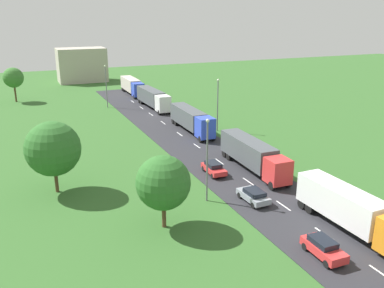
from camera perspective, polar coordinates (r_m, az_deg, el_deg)
The scene contains 17 objects.
road at distance 44.56m, azimuth 11.05°, elevation -7.39°, with size 10.00×140.00×0.06m, color #2B2B30.
lane_marking_centre at distance 41.48m, azimuth 14.42°, elevation -9.56°, with size 0.16×119.36×0.01m.
truck_lead at distance 39.39m, azimuth 21.22°, elevation -8.43°, with size 2.68×12.21×3.61m.
truck_second at distance 51.05m, azimuth 8.42°, elevation -1.38°, with size 2.85×13.29×3.63m.
truck_third at distance 67.14m, azimuth -0.08°, elevation 3.48°, with size 2.68×13.39×3.59m.
truck_fourth at distance 84.57m, azimuth -5.44°, elevation 6.41°, with size 2.83×13.81×3.69m.
truck_fifth at distance 99.99m, azimuth -8.33°, elevation 8.05°, with size 2.64×12.79×3.68m.
car_second at distance 35.35m, azimuth 17.79°, elevation -13.56°, with size 1.81×3.97×1.48m.
car_third at distance 43.05m, azimuth 8.56°, elevation -7.07°, with size 1.92×3.94×1.36m.
car_fourth at distance 49.83m, azimuth 3.03°, elevation -3.34°, with size 1.87×4.00×1.41m.
lamppost_second at distance 41.44m, azimuth 2.12°, elevation -1.75°, with size 0.36×0.36×8.80m.
lamppost_third at distance 67.25m, azimuth 3.59°, elevation 5.77°, with size 0.36×0.36×8.62m.
lamppost_fourth at distance 86.32m, azimuth -11.84°, elevation 8.13°, with size 0.36×0.36×8.73m.
tree_oak at distance 36.59m, azimuth -4.02°, elevation -5.39°, with size 4.95×4.95×6.84m.
tree_birch at distance 45.95m, azimuth -18.76°, elevation -0.63°, with size 5.91×5.91×7.92m.
tree_pine at distance 98.06m, azimuth -23.58°, elevation 8.44°, with size 4.34×4.34×7.51m.
distant_building at distance 121.97m, azimuth -15.06°, elevation 10.55°, with size 13.14×8.10×9.36m, color #B2A899.
Camera 1 is at (-23.60, -8.36, 18.71)m, focal length 38.40 mm.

